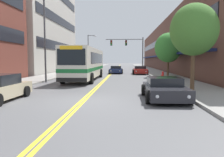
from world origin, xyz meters
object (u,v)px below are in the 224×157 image
car_charcoal_parked_right_foreground (164,89)px  traffic_signal_mast (130,47)px  street_lamp_left_far (89,49)px  street_tree_right_mid (168,48)px  car_champagne_parked_left_mid (86,69)px  car_navy_moving_lead (116,70)px  street_lamp_left_near (47,27)px  street_tree_right_near (194,30)px  car_red_parked_right_mid (140,70)px  city_bus (85,62)px  fire_hydrant (163,75)px  car_slate_blue_parked_left_near (93,68)px

car_charcoal_parked_right_foreground → traffic_signal_mast: bearing=92.9°
street_lamp_left_far → street_tree_right_mid: size_ratio=1.35×
car_champagne_parked_left_mid → car_navy_moving_lead: size_ratio=0.89×
street_lamp_left_near → street_tree_right_near: size_ratio=1.58×
car_red_parked_right_mid → car_navy_moving_lead: 4.02m
car_red_parked_right_mid → city_bus: bearing=-123.4°
street_lamp_left_near → fire_hydrant: 12.10m
car_champagne_parked_left_mid → street_lamp_left_far: 8.64m
car_navy_moving_lead → street_lamp_left_near: (-5.79, -14.43, 4.57)m
street_tree_right_near → car_charcoal_parked_right_foreground: bearing=-128.8°
street_lamp_left_near → street_lamp_left_far: bearing=90.0°
car_slate_blue_parked_left_near → car_navy_moving_lead: bearing=-61.3°
car_slate_blue_parked_left_near → car_red_parked_right_mid: (8.68, -10.79, 0.01)m
car_charcoal_parked_right_foreground → street_lamp_left_far: bearing=106.1°
car_navy_moving_lead → fire_hydrant: 13.43m
car_champagne_parked_left_mid → street_lamp_left_far: size_ratio=0.59×
car_navy_moving_lead → street_tree_right_near: street_tree_right_near is taller
car_charcoal_parked_right_foreground → street_tree_right_near: 5.07m
fire_hydrant → street_lamp_left_near: bearing=-169.4°
car_champagne_parked_left_mid → street_tree_right_mid: (11.76, -8.60, 2.99)m
car_slate_blue_parked_left_near → car_red_parked_right_mid: bearing=-51.2°
car_champagne_parked_left_mid → street_lamp_left_near: (-0.77, -16.02, 4.51)m
car_navy_moving_lead → car_slate_blue_parked_left_near: bearing=118.7°
street_lamp_left_near → car_champagne_parked_left_mid: bearing=87.2°
street_lamp_left_near → street_lamp_left_far: 23.84m
city_bus → street_lamp_left_near: size_ratio=1.37×
car_red_parked_right_mid → car_navy_moving_lead: (-3.67, 1.64, -0.01)m
car_slate_blue_parked_left_near → street_tree_right_near: (10.86, -29.09, 3.45)m
car_charcoal_parked_right_foreground → street_tree_right_near: size_ratio=0.77×
city_bus → street_tree_right_mid: bearing=24.9°
street_lamp_left_far → car_charcoal_parked_right_foreground: bearing=-73.9°
car_champagne_parked_left_mid → city_bus: bearing=-80.3°
car_champagne_parked_left_mid → car_navy_moving_lead: bearing=-17.6°
car_slate_blue_parked_left_near → street_tree_right_near: size_ratio=0.87×
car_charcoal_parked_right_foreground → fire_hydrant: (1.69, 10.44, -0.00)m
car_navy_moving_lead → fire_hydrant: car_navy_moving_lead is taller
traffic_signal_mast → fire_hydrant: size_ratio=7.90×
car_slate_blue_parked_left_near → traffic_signal_mast: traffic_signal_mast is taller
street_lamp_left_far → fire_hydrant: size_ratio=8.67×
car_navy_moving_lead → street_lamp_left_near: street_lamp_left_near is taller
car_navy_moving_lead → car_champagne_parked_left_mid: bearing=162.4°
car_slate_blue_parked_left_near → car_navy_moving_lead: 10.43m
street_tree_right_near → city_bus: bearing=135.5°
traffic_signal_mast → car_navy_moving_lead: bearing=-120.0°
city_bus → street_lamp_left_far: bearing=98.2°
street_tree_right_near → fire_hydrant: bearing=94.8°
traffic_signal_mast → street_lamp_left_far: street_lamp_left_far is taller
car_slate_blue_parked_left_near → car_navy_moving_lead: size_ratio=1.03×
street_lamp_left_near → street_tree_right_mid: size_ratio=1.66×
city_bus → street_lamp_left_near: 5.37m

